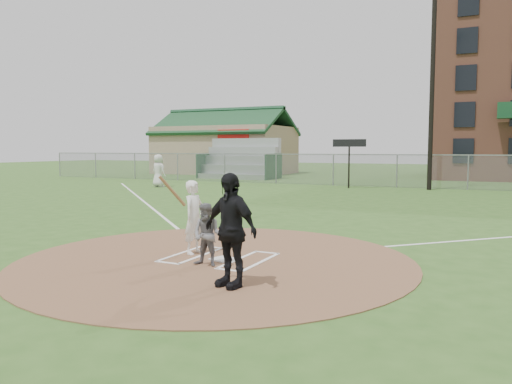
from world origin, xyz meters
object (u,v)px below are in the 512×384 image
at_px(home_plate, 223,259).
at_px(umpire, 230,230).
at_px(ondeck_player, 158,171).
at_px(catcher, 207,235).
at_px(batter_at_plate, 194,217).

relative_size(home_plate, umpire, 0.23).
distance_m(home_plate, ondeck_player, 21.07).
bearing_deg(catcher, batter_at_plate, 134.56).
bearing_deg(ondeck_player, batter_at_plate, 139.88).
bearing_deg(home_plate, batter_at_plate, 162.79).
relative_size(home_plate, batter_at_plate, 0.25).
distance_m(catcher, ondeck_player, 21.50).
relative_size(umpire, batter_at_plate, 1.10).
bearing_deg(ondeck_player, home_plate, 141.31).
height_order(umpire, ondeck_player, ondeck_player).
xyz_separation_m(home_plate, umpire, (1.11, -1.73, 0.96)).
bearing_deg(home_plate, ondeck_player, 130.10).
bearing_deg(ondeck_player, catcher, 140.21).
xyz_separation_m(home_plate, batter_at_plate, (-0.89, 0.28, 0.81)).
height_order(home_plate, batter_at_plate, batter_at_plate).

